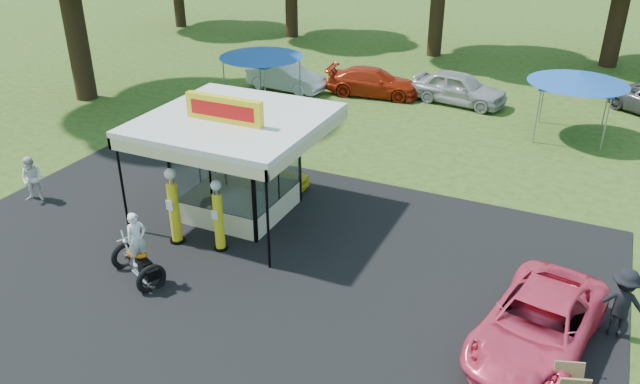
{
  "coord_description": "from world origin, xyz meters",
  "views": [
    {
      "loc": [
        8.17,
        -10.55,
        10.05
      ],
      "look_at": [
        1.42,
        4.0,
        1.94
      ],
      "focal_mm": 35.0,
      "sensor_mm": 36.0,
      "label": 1
    }
  ],
  "objects_px": {
    "bg_car_b": "(374,82)",
    "bg_car_c": "(459,88)",
    "pink_sedan": "(538,324)",
    "tent_west": "(261,52)",
    "tent_east": "(579,78)",
    "bg_car_a": "(286,77)",
    "gas_pump_right": "(218,217)",
    "kiosk_car": "(271,174)",
    "gas_pump_left": "(174,208)",
    "gas_station_kiosk": "(237,164)",
    "motorcycle": "(138,254)",
    "spectator_east_a": "(622,303)",
    "spectator_west": "(33,179)"
  },
  "relations": [
    {
      "from": "motorcycle",
      "to": "tent_west",
      "type": "bearing_deg",
      "value": 130.96
    },
    {
      "from": "gas_pump_right",
      "to": "kiosk_car",
      "type": "height_order",
      "value": "gas_pump_right"
    },
    {
      "from": "tent_east",
      "to": "gas_pump_left",
      "type": "bearing_deg",
      "value": -124.97
    },
    {
      "from": "bg_car_c",
      "to": "gas_station_kiosk",
      "type": "bearing_deg",
      "value": 173.97
    },
    {
      "from": "kiosk_car",
      "to": "bg_car_c",
      "type": "height_order",
      "value": "bg_car_c"
    },
    {
      "from": "kiosk_car",
      "to": "tent_west",
      "type": "bearing_deg",
      "value": 31.38
    },
    {
      "from": "pink_sedan",
      "to": "bg_car_b",
      "type": "relative_size",
      "value": 1.04
    },
    {
      "from": "bg_car_a",
      "to": "bg_car_b",
      "type": "xyz_separation_m",
      "value": [
        4.46,
        1.11,
        -0.02
      ]
    },
    {
      "from": "gas_pump_right",
      "to": "spectator_east_a",
      "type": "bearing_deg",
      "value": 3.92
    },
    {
      "from": "gas_pump_right",
      "to": "tent_east",
      "type": "relative_size",
      "value": 0.57
    },
    {
      "from": "bg_car_b",
      "to": "bg_car_c",
      "type": "distance_m",
      "value": 4.32
    },
    {
      "from": "motorcycle",
      "to": "bg_car_a",
      "type": "distance_m",
      "value": 17.69
    },
    {
      "from": "gas_pump_left",
      "to": "bg_car_b",
      "type": "distance_m",
      "value": 16.18
    },
    {
      "from": "gas_pump_left",
      "to": "bg_car_b",
      "type": "xyz_separation_m",
      "value": [
        0.35,
        16.17,
        -0.51
      ]
    },
    {
      "from": "gas_pump_right",
      "to": "tent_west",
      "type": "xyz_separation_m",
      "value": [
        -5.54,
        12.39,
        1.45
      ]
    },
    {
      "from": "motorcycle",
      "to": "bg_car_b",
      "type": "xyz_separation_m",
      "value": [
        0.05,
        18.25,
        -0.17
      ]
    },
    {
      "from": "spectator_west",
      "to": "bg_car_b",
      "type": "bearing_deg",
      "value": 45.35
    },
    {
      "from": "gas_pump_left",
      "to": "kiosk_car",
      "type": "distance_m",
      "value": 4.79
    },
    {
      "from": "motorcycle",
      "to": "spectator_east_a",
      "type": "distance_m",
      "value": 12.43
    },
    {
      "from": "tent_west",
      "to": "spectator_west",
      "type": "bearing_deg",
      "value": -99.21
    },
    {
      "from": "pink_sedan",
      "to": "gas_station_kiosk",
      "type": "bearing_deg",
      "value": 174.49
    },
    {
      "from": "gas_station_kiosk",
      "to": "kiosk_car",
      "type": "xyz_separation_m",
      "value": [
        -0.0,
        2.21,
        -1.3
      ]
    },
    {
      "from": "motorcycle",
      "to": "kiosk_car",
      "type": "relative_size",
      "value": 0.79
    },
    {
      "from": "gas_station_kiosk",
      "to": "bg_car_a",
      "type": "distance_m",
      "value": 13.52
    },
    {
      "from": "motorcycle",
      "to": "bg_car_c",
      "type": "height_order",
      "value": "motorcycle"
    },
    {
      "from": "bg_car_c",
      "to": "bg_car_a",
      "type": "bearing_deg",
      "value": 109.97
    },
    {
      "from": "tent_west",
      "to": "tent_east",
      "type": "xyz_separation_m",
      "value": [
        14.14,
        1.76,
        0.03
      ]
    },
    {
      "from": "tent_west",
      "to": "bg_car_c",
      "type": "bearing_deg",
      "value": 25.17
    },
    {
      "from": "pink_sedan",
      "to": "tent_west",
      "type": "distance_m",
      "value": 19.72
    },
    {
      "from": "bg_car_b",
      "to": "tent_west",
      "type": "xyz_separation_m",
      "value": [
        -4.46,
        -3.58,
        1.87
      ]
    },
    {
      "from": "motorcycle",
      "to": "spectator_east_a",
      "type": "xyz_separation_m",
      "value": [
        12.05,
        3.03,
        0.08
      ]
    },
    {
      "from": "gas_pump_left",
      "to": "gas_pump_right",
      "type": "height_order",
      "value": "gas_pump_left"
    },
    {
      "from": "bg_car_b",
      "to": "bg_car_c",
      "type": "xyz_separation_m",
      "value": [
        4.28,
        0.52,
        0.1
      ]
    },
    {
      "from": "spectator_west",
      "to": "bg_car_b",
      "type": "height_order",
      "value": "spectator_west"
    },
    {
      "from": "gas_pump_left",
      "to": "tent_east",
      "type": "height_order",
      "value": "tent_east"
    },
    {
      "from": "spectator_east_a",
      "to": "bg_car_c",
      "type": "height_order",
      "value": "spectator_east_a"
    },
    {
      "from": "motorcycle",
      "to": "tent_west",
      "type": "distance_m",
      "value": 15.41
    },
    {
      "from": "spectator_west",
      "to": "tent_east",
      "type": "relative_size",
      "value": 0.4
    },
    {
      "from": "spectator_west",
      "to": "tent_west",
      "type": "relative_size",
      "value": 0.41
    },
    {
      "from": "tent_west",
      "to": "pink_sedan",
      "type": "bearing_deg",
      "value": -41.31
    },
    {
      "from": "spectator_east_a",
      "to": "bg_car_a",
      "type": "relative_size",
      "value": 0.44
    },
    {
      "from": "gas_pump_right",
      "to": "tent_east",
      "type": "bearing_deg",
      "value": 58.72
    },
    {
      "from": "gas_station_kiosk",
      "to": "motorcycle",
      "type": "xyz_separation_m",
      "value": [
        -0.42,
        -4.55,
        -0.92
      ]
    },
    {
      "from": "spectator_west",
      "to": "bg_car_c",
      "type": "relative_size",
      "value": 0.35
    },
    {
      "from": "spectator_west",
      "to": "bg_car_a",
      "type": "relative_size",
      "value": 0.38
    },
    {
      "from": "kiosk_car",
      "to": "gas_pump_right",
      "type": "bearing_deg",
      "value": -170.89
    },
    {
      "from": "gas_pump_right",
      "to": "tent_west",
      "type": "distance_m",
      "value": 13.65
    },
    {
      "from": "gas_pump_right",
      "to": "bg_car_a",
      "type": "bearing_deg",
      "value": 110.46
    },
    {
      "from": "gas_station_kiosk",
      "to": "pink_sedan",
      "type": "height_order",
      "value": "gas_station_kiosk"
    },
    {
      "from": "gas_station_kiosk",
      "to": "kiosk_car",
      "type": "distance_m",
      "value": 2.56
    }
  ]
}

